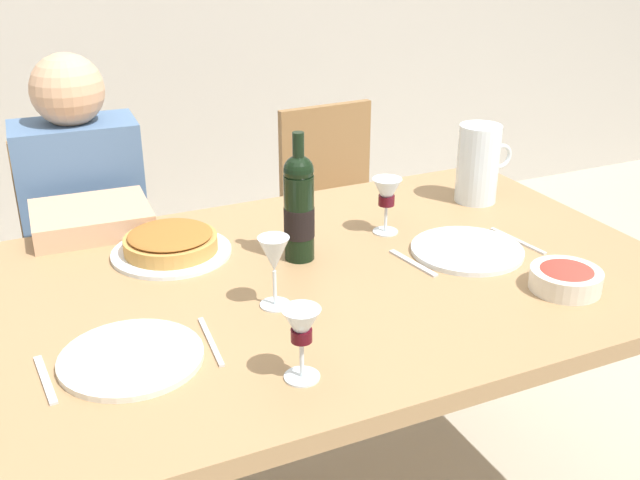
# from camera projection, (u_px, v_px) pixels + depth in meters

# --- Properties ---
(dining_table) EXTENTS (1.50, 1.00, 0.76)m
(dining_table) POSITION_uv_depth(u_px,v_px,m) (339.00, 307.00, 1.74)
(dining_table) COLOR #9E7A51
(dining_table) RESTS_ON ground
(wine_bottle) EXTENTS (0.07, 0.07, 0.30)m
(wine_bottle) POSITION_uv_depth(u_px,v_px,m) (299.00, 208.00, 1.72)
(wine_bottle) COLOR black
(wine_bottle) RESTS_ON dining_table
(water_pitcher) EXTENTS (0.17, 0.12, 0.22)m
(water_pitcher) POSITION_uv_depth(u_px,v_px,m) (478.00, 168.00, 2.08)
(water_pitcher) COLOR silver
(water_pitcher) RESTS_ON dining_table
(baked_tart) EXTENTS (0.28, 0.28, 0.06)m
(baked_tart) POSITION_uv_depth(u_px,v_px,m) (171.00, 244.00, 1.78)
(baked_tart) COLOR silver
(baked_tart) RESTS_ON dining_table
(salad_bowl) EXTENTS (0.15, 0.15, 0.05)m
(salad_bowl) POSITION_uv_depth(u_px,v_px,m) (566.00, 277.00, 1.62)
(salad_bowl) COLOR silver
(salad_bowl) RESTS_ON dining_table
(wine_glass_left_diner) EXTENTS (0.07, 0.07, 0.14)m
(wine_glass_left_diner) POSITION_uv_depth(u_px,v_px,m) (387.00, 195.00, 1.87)
(wine_glass_left_diner) COLOR silver
(wine_glass_left_diner) RESTS_ON dining_table
(wine_glass_right_diner) EXTENTS (0.07, 0.07, 0.15)m
(wine_glass_right_diner) POSITION_uv_depth(u_px,v_px,m) (274.00, 257.00, 1.52)
(wine_glass_right_diner) COLOR silver
(wine_glass_right_diner) RESTS_ON dining_table
(wine_glass_centre) EXTENTS (0.07, 0.07, 0.14)m
(wine_glass_centre) POSITION_uv_depth(u_px,v_px,m) (301.00, 329.00, 1.28)
(wine_glass_centre) COLOR silver
(wine_glass_centre) RESTS_ON dining_table
(dinner_plate_left_setting) EXTENTS (0.27, 0.27, 0.01)m
(dinner_plate_left_setting) POSITION_uv_depth(u_px,v_px,m) (467.00, 250.00, 1.80)
(dinner_plate_left_setting) COLOR silver
(dinner_plate_left_setting) RESTS_ON dining_table
(dinner_plate_right_setting) EXTENTS (0.26, 0.26, 0.01)m
(dinner_plate_right_setting) POSITION_uv_depth(u_px,v_px,m) (131.00, 358.00, 1.37)
(dinner_plate_right_setting) COLOR silver
(dinner_plate_right_setting) RESTS_ON dining_table
(fork_left_setting) EXTENTS (0.04, 0.16, 0.00)m
(fork_left_setting) POSITION_uv_depth(u_px,v_px,m) (413.00, 263.00, 1.74)
(fork_left_setting) COLOR silver
(fork_left_setting) RESTS_ON dining_table
(knife_left_setting) EXTENTS (0.03, 0.18, 0.00)m
(knife_left_setting) POSITION_uv_depth(u_px,v_px,m) (518.00, 241.00, 1.86)
(knife_left_setting) COLOR silver
(knife_left_setting) RESTS_ON dining_table
(knife_right_setting) EXTENTS (0.02, 0.18, 0.00)m
(knife_right_setting) POSITION_uv_depth(u_px,v_px,m) (211.00, 341.00, 1.43)
(knife_right_setting) COLOR silver
(knife_right_setting) RESTS_ON dining_table
(spoon_right_setting) EXTENTS (0.02, 0.16, 0.00)m
(spoon_right_setting) POSITION_uv_depth(u_px,v_px,m) (45.00, 379.00, 1.32)
(spoon_right_setting) COLOR silver
(spoon_right_setting) RESTS_ON dining_table
(chair_left) EXTENTS (0.42, 0.42, 0.87)m
(chair_left) POSITION_uv_depth(u_px,v_px,m) (88.00, 260.00, 2.38)
(chair_left) COLOR olive
(chair_left) RESTS_ON ground
(diner_left) EXTENTS (0.35, 0.52, 1.16)m
(diner_left) POSITION_uv_depth(u_px,v_px,m) (92.00, 255.00, 2.13)
(diner_left) COLOR #4C6B93
(diner_left) RESTS_ON ground
(chair_right) EXTENTS (0.42, 0.42, 0.87)m
(chair_right) POSITION_uv_depth(u_px,v_px,m) (339.00, 213.00, 2.73)
(chair_right) COLOR olive
(chair_right) RESTS_ON ground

